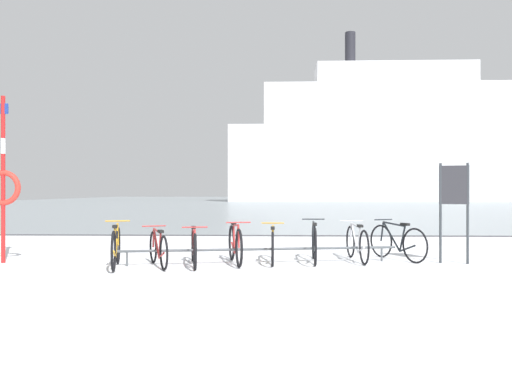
{
  "coord_description": "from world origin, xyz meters",
  "views": [
    {
      "loc": [
        -0.57,
        -5.72,
        1.41
      ],
      "look_at": [
        -0.97,
        5.89,
        1.39
      ],
      "focal_mm": 35.07,
      "sensor_mm": 36.0,
      "label": 1
    }
  ],
  "objects_px": {
    "bicycle_4": "(273,245)",
    "bicycle_2": "(194,247)",
    "bicycle_6": "(357,243)",
    "info_sign": "(454,195)",
    "bicycle_5": "(314,243)",
    "ferry_ship": "(399,145)",
    "bicycle_1": "(158,248)",
    "rescue_post": "(3,183)",
    "bicycle_3": "(235,244)",
    "bicycle_7": "(397,242)",
    "bicycle_0": "(116,247)"
  },
  "relations": [
    {
      "from": "bicycle_4",
      "to": "bicycle_2",
      "type": "bearing_deg",
      "value": -163.58
    },
    {
      "from": "bicycle_6",
      "to": "info_sign",
      "type": "distance_m",
      "value": 2.08
    },
    {
      "from": "bicycle_5",
      "to": "ferry_ship",
      "type": "height_order",
      "value": "ferry_ship"
    },
    {
      "from": "bicycle_6",
      "to": "bicycle_1",
      "type": "bearing_deg",
      "value": -166.92
    },
    {
      "from": "bicycle_4",
      "to": "rescue_post",
      "type": "bearing_deg",
      "value": -177.82
    },
    {
      "from": "bicycle_3",
      "to": "bicycle_5",
      "type": "distance_m",
      "value": 1.57
    },
    {
      "from": "bicycle_3",
      "to": "bicycle_5",
      "type": "xyz_separation_m",
      "value": [
        1.55,
        0.28,
        0.0
      ]
    },
    {
      "from": "bicycle_2",
      "to": "ferry_ship",
      "type": "bearing_deg",
      "value": 72.55
    },
    {
      "from": "bicycle_1",
      "to": "bicycle_2",
      "type": "distance_m",
      "value": 0.66
    },
    {
      "from": "bicycle_6",
      "to": "info_sign",
      "type": "relative_size",
      "value": 0.9
    },
    {
      "from": "bicycle_1",
      "to": "rescue_post",
      "type": "relative_size",
      "value": 0.46
    },
    {
      "from": "bicycle_6",
      "to": "bicycle_7",
      "type": "xyz_separation_m",
      "value": [
        0.84,
        0.14,
        0.01
      ]
    },
    {
      "from": "bicycle_4",
      "to": "bicycle_7",
      "type": "bearing_deg",
      "value": 10.07
    },
    {
      "from": "bicycle_1",
      "to": "ferry_ship",
      "type": "bearing_deg",
      "value": 72.04
    },
    {
      "from": "bicycle_0",
      "to": "bicycle_7",
      "type": "xyz_separation_m",
      "value": [
        5.41,
        1.17,
        -0.01
      ]
    },
    {
      "from": "bicycle_4",
      "to": "ferry_ship",
      "type": "relative_size",
      "value": 0.03
    },
    {
      "from": "bicycle_1",
      "to": "bicycle_4",
      "type": "height_order",
      "value": "bicycle_4"
    },
    {
      "from": "bicycle_0",
      "to": "bicycle_7",
      "type": "bearing_deg",
      "value": 12.24
    },
    {
      "from": "bicycle_5",
      "to": "bicycle_6",
      "type": "distance_m",
      "value": 0.89
    },
    {
      "from": "bicycle_2",
      "to": "rescue_post",
      "type": "xyz_separation_m",
      "value": [
        -3.8,
        0.24,
        1.22
      ]
    },
    {
      "from": "info_sign",
      "to": "ferry_ship",
      "type": "height_order",
      "value": "ferry_ship"
    },
    {
      "from": "bicycle_7",
      "to": "bicycle_2",
      "type": "bearing_deg",
      "value": -167.54
    },
    {
      "from": "info_sign",
      "to": "bicycle_5",
      "type": "bearing_deg",
      "value": 177.58
    },
    {
      "from": "bicycle_5",
      "to": "bicycle_7",
      "type": "distance_m",
      "value": 1.74
    },
    {
      "from": "bicycle_5",
      "to": "bicycle_4",
      "type": "bearing_deg",
      "value": -171.52
    },
    {
      "from": "bicycle_0",
      "to": "bicycle_5",
      "type": "relative_size",
      "value": 0.96
    },
    {
      "from": "bicycle_5",
      "to": "ferry_ship",
      "type": "relative_size",
      "value": 0.04
    },
    {
      "from": "bicycle_0",
      "to": "ferry_ship",
      "type": "distance_m",
      "value": 64.38
    },
    {
      "from": "info_sign",
      "to": "rescue_post",
      "type": "distance_m",
      "value": 8.81
    },
    {
      "from": "bicycle_0",
      "to": "bicycle_7",
      "type": "relative_size",
      "value": 1.11
    },
    {
      "from": "bicycle_5",
      "to": "info_sign",
      "type": "xyz_separation_m",
      "value": [
        2.7,
        -0.11,
        0.94
      ]
    },
    {
      "from": "ferry_ship",
      "to": "bicycle_6",
      "type": "bearing_deg",
      "value": -104.83
    },
    {
      "from": "bicycle_1",
      "to": "bicycle_5",
      "type": "relative_size",
      "value": 0.86
    },
    {
      "from": "bicycle_4",
      "to": "bicycle_3",
      "type": "bearing_deg",
      "value": -167.86
    },
    {
      "from": "bicycle_6",
      "to": "ferry_ship",
      "type": "relative_size",
      "value": 0.04
    },
    {
      "from": "bicycle_2",
      "to": "bicycle_6",
      "type": "bearing_deg",
      "value": 13.17
    },
    {
      "from": "ferry_ship",
      "to": "rescue_post",
      "type": "bearing_deg",
      "value": -110.74
    },
    {
      "from": "info_sign",
      "to": "ferry_ship",
      "type": "xyz_separation_m",
      "value": [
        13.96,
        59.88,
        6.53
      ]
    },
    {
      "from": "bicycle_4",
      "to": "ferry_ship",
      "type": "bearing_deg",
      "value": 73.73
    },
    {
      "from": "bicycle_6",
      "to": "rescue_post",
      "type": "bearing_deg",
      "value": -175.84
    },
    {
      "from": "info_sign",
      "to": "bicycle_3",
      "type": "bearing_deg",
      "value": -177.77
    },
    {
      "from": "bicycle_2",
      "to": "bicycle_5",
      "type": "xyz_separation_m",
      "value": [
        2.31,
        0.56,
        0.03
      ]
    },
    {
      "from": "rescue_post",
      "to": "ferry_ship",
      "type": "distance_m",
      "value": 64.57
    },
    {
      "from": "bicycle_4",
      "to": "bicycle_6",
      "type": "relative_size",
      "value": 0.92
    },
    {
      "from": "bicycle_4",
      "to": "ferry_ship",
      "type": "distance_m",
      "value": 62.84
    },
    {
      "from": "bicycle_3",
      "to": "rescue_post",
      "type": "bearing_deg",
      "value": -179.44
    },
    {
      "from": "bicycle_2",
      "to": "bicycle_5",
      "type": "relative_size",
      "value": 0.98
    },
    {
      "from": "bicycle_7",
      "to": "bicycle_4",
      "type": "bearing_deg",
      "value": -169.93
    },
    {
      "from": "bicycle_1",
      "to": "ferry_ship",
      "type": "xyz_separation_m",
      "value": [
        19.61,
        60.48,
        7.51
      ]
    },
    {
      "from": "info_sign",
      "to": "rescue_post",
      "type": "relative_size",
      "value": 0.6
    }
  ]
}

